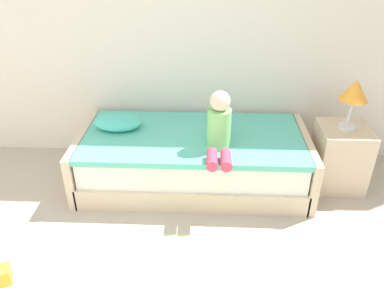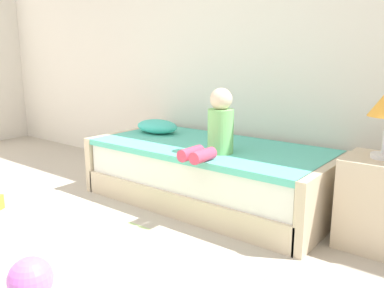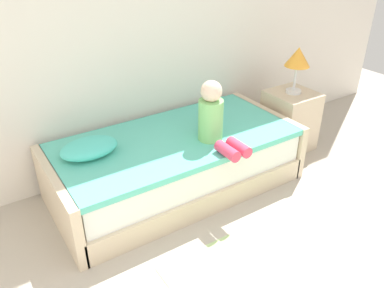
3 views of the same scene
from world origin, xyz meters
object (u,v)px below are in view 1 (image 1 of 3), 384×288
Objects in this scene: child_figure at (219,127)px; toy_block at (2,275)px; table_lamp at (354,93)px; bed at (193,159)px; nightstand at (340,157)px; pillow at (118,122)px.

child_figure reaches higher than toy_block.
table_lamp is at bearing 11.46° from child_figure.
bed is 1.80m from toy_block.
table_lamp is 3.04m from toy_block.
nightstand is at bearing -0.01° from bed.
nightstand is 2.07m from pillow.
table_lamp is 0.88× the size of child_figure.
toy_block is at bearing -154.18° from table_lamp.
nightstand reaches higher than bed.
toy_block is at bearing -112.60° from pillow.
toy_block is (-2.62, -1.27, -0.24)m from nightstand.
table_lamp is 2.09m from pillow.
bed is 0.78m from pillow.
toy_block is (-1.27, -1.27, -0.19)m from bed.
child_figure is (0.22, -0.23, 0.46)m from bed.
pillow reaches higher than toy_block.
pillow is 3.67× the size of toy_block.
nightstand is 1.22m from child_figure.
nightstand is 0.64m from table_lamp.
table_lamp reaches higher than child_figure.
child_figure reaches higher than pillow.
child_figure is 0.99m from pillow.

